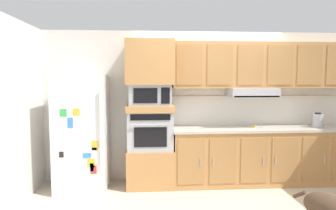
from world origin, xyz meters
TOP-DOWN VIEW (x-y plane):
  - ground_plane at (0.00, 0.00)m, footprint 9.60×9.60m
  - back_kitchen_wall at (0.00, 1.11)m, footprint 6.20×0.12m
  - side_panel_left at (-2.80, 0.00)m, footprint 0.12×7.10m
  - refrigerator at (-2.03, 0.68)m, footprint 0.76×0.73m
  - oven_base_cabinet at (-0.98, 0.75)m, footprint 0.74×0.62m
  - built_in_oven at (-0.98, 0.75)m, footprint 0.70×0.62m
  - appliance_mid_shelf at (-0.98, 0.75)m, footprint 0.74×0.62m
  - microwave at (-0.98, 0.75)m, footprint 0.64×0.54m
  - appliance_upper_cabinet at (-0.98, 0.75)m, footprint 0.74×0.62m
  - lower_cabinet_run at (0.85, 0.75)m, footprint 2.92×0.63m
  - countertop_slab at (0.85, 0.75)m, footprint 2.96×0.64m
  - backsplash_panel at (0.85, 1.04)m, footprint 2.96×0.02m
  - upper_cabinet_with_hood at (0.84, 0.87)m, footprint 2.92×0.48m
  - screwdriver at (0.73, 0.77)m, footprint 0.17×0.17m
  - electric_kettle at (1.75, 0.70)m, footprint 0.17×0.17m

SIDE VIEW (x-z plane):
  - ground_plane at x=0.00m, z-range 0.00..0.00m
  - oven_base_cabinet at x=-0.98m, z-range 0.00..0.60m
  - lower_cabinet_run at x=0.85m, z-range 0.00..0.88m
  - refrigerator at x=-2.03m, z-range 0.00..1.76m
  - countertop_slab at x=0.85m, z-range 0.88..0.92m
  - built_in_oven at x=-0.98m, z-range 0.60..1.20m
  - screwdriver at x=0.73m, z-range 0.92..0.95m
  - electric_kettle at x=1.75m, z-range 0.91..1.15m
  - backsplash_panel at x=0.85m, z-range 0.92..1.42m
  - back_kitchen_wall at x=0.00m, z-range 0.00..2.50m
  - side_panel_left at x=-2.80m, z-range 0.00..2.50m
  - appliance_mid_shelf at x=-0.98m, z-range 1.20..1.30m
  - microwave at x=-0.98m, z-range 1.30..1.62m
  - upper_cabinet_with_hood at x=0.84m, z-range 1.46..2.34m
  - appliance_upper_cabinet at x=-0.98m, z-range 1.62..2.30m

